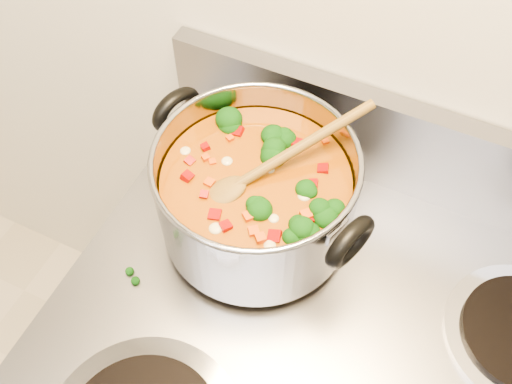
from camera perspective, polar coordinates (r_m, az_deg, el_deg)
stockpot at (r=0.75m, az=-0.03°, el=-0.18°), size 0.33×0.26×0.16m
wooden_spoon at (r=0.72m, az=0.70°, el=2.28°), size 0.17×0.21×0.08m
cooktop_crumbs at (r=0.88m, az=1.06°, el=2.52°), size 0.32×0.10×0.01m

